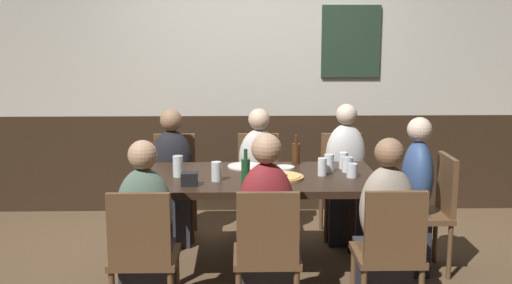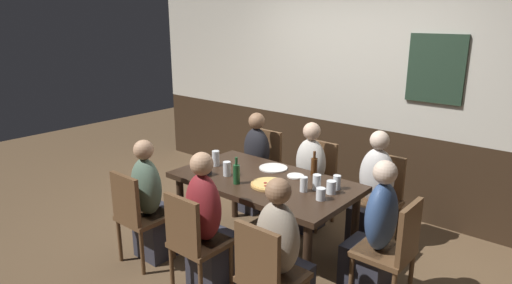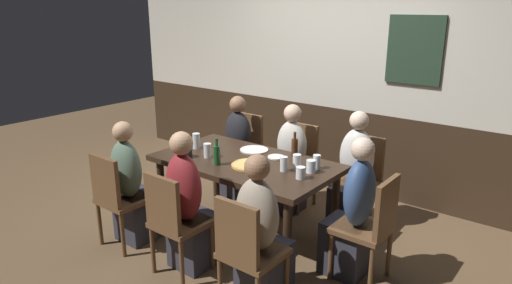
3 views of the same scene
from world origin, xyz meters
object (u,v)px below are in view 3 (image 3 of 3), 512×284
chair_mid_far (297,160)px  pizza (250,165)px  chair_head_east (372,224)px  beer_glass_half (207,151)px  person_right_near (261,242)px  beer_bottle_brown (295,147)px  dining_table (245,169)px  pint_glass_stout (301,174)px  plate_white_large (254,150)px  highball_clear (284,164)px  person_right_far (353,181)px  person_head_east (352,219)px  plate_white_small (276,157)px  person_left_far (236,153)px  person_mid_far (289,167)px  chair_left_far (245,148)px  chair_right_far (360,176)px  chair_left_near (117,195)px  beer_bottle_green (217,155)px  chair_right_near (247,249)px  person_left_near (133,192)px  chair_mid_near (174,219)px  pint_glass_pale (311,167)px  beer_glass_tall (317,162)px  tumbler_short (196,142)px  person_mid_near (189,212)px  condiment_caddy (185,152)px

chair_mid_far → pizza: size_ratio=2.66×
chair_head_east → beer_glass_half: bearing=-174.4°
person_right_near → beer_bottle_brown: size_ratio=4.99×
chair_head_east → dining_table: bearing=180.0°
pint_glass_stout → plate_white_large: bearing=155.2°
chair_mid_far → highball_clear: 1.04m
dining_table → person_right_far: size_ratio=1.43×
person_head_east → plate_white_small: (-0.91, 0.24, 0.26)m
person_left_far → plate_white_large: bearing=-35.3°
person_mid_far → person_left_far: size_ratio=1.00×
chair_mid_far → beer_bottle_brown: beer_bottle_brown is taller
person_left_far → beer_glass_half: bearing=-64.8°
person_head_east → chair_left_far: bearing=154.2°
chair_right_far → chair_left_near: same height
beer_glass_half → beer_bottle_green: bearing=-23.8°
chair_right_near → beer_glass_half: size_ratio=6.46×
person_left_near → person_left_far: (0.00, 1.44, -0.01)m
chair_mid_near → beer_bottle_green: 0.73m
dining_table → chair_mid_near: bearing=-90.0°
person_right_far → pizza: 1.05m
chair_right_near → person_left_far: bearing=132.6°
chair_head_east → person_head_east: 0.16m
dining_table → beer_glass_half: 0.39m
beer_glass_half → highball_clear: bearing=10.7°
person_left_near → pint_glass_pale: (1.37, 0.82, 0.31)m
beer_glass_tall → tumbler_short: bearing=-169.3°
chair_mid_near → pint_glass_pale: chair_mid_near is taller
person_mid_near → dining_table: bearing=90.0°
person_right_near → plate_white_large: 1.34m
person_right_far → beer_glass_half: 1.41m
pint_glass_stout → plate_white_small: pint_glass_stout is taller
chair_mid_near → person_mid_near: 0.16m
dining_table → plate_white_large: bearing=112.7°
person_left_far → chair_right_far: bearing=6.3°
chair_right_far → chair_right_near: same height
person_mid_near → person_head_east: bearing=33.4°
person_right_far → chair_mid_near: bearing=-114.7°
highball_clear → person_mid_far: bearing=120.9°
chair_right_far → tumbler_short: (-1.34, -0.90, 0.31)m
chair_right_near → plate_white_large: bearing=126.3°
person_mid_far → beer_bottle_green: person_mid_far is taller
chair_left_near → person_right_far: person_right_far is taller
chair_right_far → person_mid_near: (-0.74, -1.60, 0.00)m
chair_left_near → chair_left_far: same height
pint_glass_stout → person_right_near: bearing=-81.7°
beer_glass_tall → condiment_caddy: 1.23m
chair_right_near → beer_bottle_green: 1.12m
chair_head_east → plate_white_large: chair_head_east is taller
chair_mid_near → condiment_caddy: (-0.50, 0.60, 0.29)m
pizza → beer_bottle_green: bearing=-148.4°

